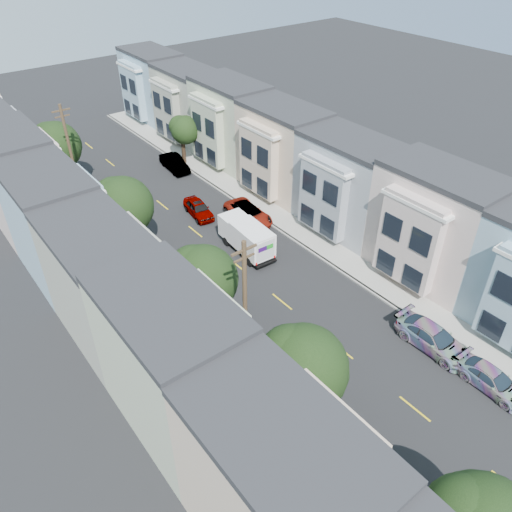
{
  "coord_description": "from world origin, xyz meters",
  "views": [
    {
      "loc": [
        -18.56,
        -14.85,
        24.25
      ],
      "look_at": [
        0.15,
        9.34,
        2.2
      ],
      "focal_mm": 35.0,
      "sensor_mm": 36.0,
      "label": 1
    }
  ],
  "objects": [
    {
      "name": "utility_pole_far",
      "position": [
        -6.3,
        28.0,
        5.15
      ],
      "size": [
        1.6,
        0.26,
        10.0
      ],
      "color": "#42301E",
      "rests_on": "ground"
    },
    {
      "name": "lead_sedan",
      "position": [
        1.78,
        20.2,
        0.71
      ],
      "size": [
        2.3,
        4.6,
        1.43
      ],
      "primitive_type": "imported",
      "rotation": [
        0.0,
        0.0,
        -0.14
      ],
      "color": "black",
      "rests_on": "ground"
    },
    {
      "name": "tree_b",
      "position": [
        -6.3,
        -2.77,
        4.84
      ],
      "size": [
        4.7,
        4.7,
        7.21
      ],
      "color": "black",
      "rests_on": "ground"
    },
    {
      "name": "ground",
      "position": [
        0.0,
        0.0,
        0.0
      ],
      "size": [
        160.0,
        160.0,
        0.0
      ],
      "primitive_type": "plane",
      "color": "black",
      "rests_on": "ground"
    },
    {
      "name": "fedex_truck",
      "position": [
        1.84,
        12.8,
        1.5
      ],
      "size": [
        2.16,
        5.6,
        2.69
      ],
      "rotation": [
        0.0,
        0.0,
        -0.06
      ],
      "color": "white",
      "rests_on": "ground"
    },
    {
      "name": "townhouse_row_left",
      "position": [
        -11.15,
        15.0,
        0.0
      ],
      "size": [
        5.0,
        70.0,
        8.5
      ],
      "primitive_type": "cube",
      "color": "#949AA2",
      "rests_on": "ground"
    },
    {
      "name": "sidewalk_right",
      "position": [
        7.35,
        15.0,
        0.07
      ],
      "size": [
        2.6,
        70.0,
        0.15
      ],
      "primitive_type": "cube",
      "color": "gray",
      "rests_on": "ground"
    },
    {
      "name": "sidewalk_left",
      "position": [
        -7.35,
        15.0,
        0.07
      ],
      "size": [
        2.6,
        70.0,
        0.15
      ],
      "primitive_type": "cube",
      "color": "gray",
      "rests_on": "ground"
    },
    {
      "name": "tree_d",
      "position": [
        -6.3,
        17.87,
        4.86
      ],
      "size": [
        4.7,
        4.7,
        7.23
      ],
      "color": "black",
      "rests_on": "ground"
    },
    {
      "name": "parked_left_b",
      "position": [
        -4.9,
        -8.98,
        0.65
      ],
      "size": [
        1.5,
        3.92,
        1.29
      ],
      "primitive_type": "imported",
      "rotation": [
        0.0,
        0.0,
        0.03
      ],
      "color": "black",
      "rests_on": "ground"
    },
    {
      "name": "parked_left_d",
      "position": [
        -4.9,
        10.64,
        0.7
      ],
      "size": [
        1.94,
        4.41,
        1.4
      ],
      "primitive_type": "imported",
      "rotation": [
        0.0,
        0.0,
        -0.07
      ],
      "color": "#54100C",
      "rests_on": "ground"
    },
    {
      "name": "parked_right_b",
      "position": [
        4.9,
        -3.51,
        0.77
      ],
      "size": [
        2.17,
        5.14,
        1.54
      ],
      "primitive_type": "imported",
      "rotation": [
        0.0,
        0.0,
        0.0
      ],
      "color": "silver",
      "rests_on": "ground"
    },
    {
      "name": "utility_pole_near",
      "position": [
        -6.3,
        2.0,
        5.15
      ],
      "size": [
        1.6,
        0.26,
        10.0
      ],
      "color": "#42301E",
      "rests_on": "ground"
    },
    {
      "name": "curb_right",
      "position": [
        6.05,
        15.0,
        0.07
      ],
      "size": [
        0.3,
        70.0,
        0.15
      ],
      "primitive_type": "cube",
      "color": "gray",
      "rests_on": "ground"
    },
    {
      "name": "tree_c",
      "position": [
        -6.3,
        6.53,
        4.79
      ],
      "size": [
        4.45,
        4.45,
        7.04
      ],
      "color": "black",
      "rests_on": "ground"
    },
    {
      "name": "townhouse_row_right",
      "position": [
        11.15,
        15.0,
        0.0
      ],
      "size": [
        5.0,
        70.0,
        8.5
      ],
      "primitive_type": "cube",
      "color": "#949AA2",
      "rests_on": "ground"
    },
    {
      "name": "tree_far_r",
      "position": [
        6.89,
        30.75,
        3.77
      ],
      "size": [
        3.1,
        3.1,
        5.36
      ],
      "color": "black",
      "rests_on": "ground"
    },
    {
      "name": "tree_e",
      "position": [
        -6.3,
        32.45,
        4.84
      ],
      "size": [
        4.7,
        4.7,
        7.21
      ],
      "color": "black",
      "rests_on": "ground"
    },
    {
      "name": "parked_right_a",
      "position": [
        4.9,
        -7.77,
        0.65
      ],
      "size": [
        1.91,
        4.35,
        1.29
      ],
      "primitive_type": "imported",
      "rotation": [
        0.0,
        0.0,
        -0.02
      ],
      "color": "#565C63",
      "rests_on": "ground"
    },
    {
      "name": "parked_right_d",
      "position": [
        4.9,
        29.96,
        0.77
      ],
      "size": [
        1.99,
        4.74,
        1.54
      ],
      "primitive_type": "imported",
      "rotation": [
        0.0,
        0.0,
        -0.08
      ],
      "color": "black",
      "rests_on": "ground"
    },
    {
      "name": "centerline",
      "position": [
        0.0,
        15.0,
        0.0
      ],
      "size": [
        0.12,
        70.0,
        0.01
      ],
      "primitive_type": "cube",
      "color": "gold",
      "rests_on": "ground"
    },
    {
      "name": "parked_right_c",
      "position": [
        4.9,
        16.62,
        0.75
      ],
      "size": [
        2.79,
        5.53,
        1.5
      ],
      "primitive_type": "imported",
      "rotation": [
        0.0,
        0.0,
        -0.06
      ],
      "color": "black",
      "rests_on": "ground"
    },
    {
      "name": "road_slab",
      "position": [
        0.0,
        15.0,
        0.01
      ],
      "size": [
        12.0,
        70.0,
        0.02
      ],
      "primitive_type": "cube",
      "color": "black",
      "rests_on": "ground"
    },
    {
      "name": "curb_left",
      "position": [
        -6.05,
        15.0,
        0.07
      ],
      "size": [
        0.3,
        70.0,
        0.15
      ],
      "primitive_type": "cube",
      "color": "gray",
      "rests_on": "ground"
    },
    {
      "name": "parked_left_c",
      "position": [
        -4.9,
        1.74,
        0.66
      ],
      "size": [
        1.67,
        4.04,
        1.32
      ],
      "primitive_type": "imported",
      "rotation": [
        0.0,
        0.0,
        0.07
      ],
      "color": "#9DA5AB",
      "rests_on": "ground"
    }
  ]
}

